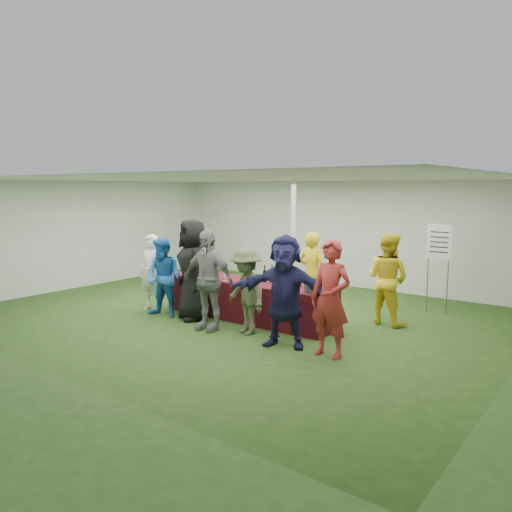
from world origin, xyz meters
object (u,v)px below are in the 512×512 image
Objects in this scene: serving_table at (248,300)px; customer_1 at (164,277)px; customer_2 at (193,270)px; customer_4 at (246,292)px; customer_3 at (208,280)px; customer_6 at (330,299)px; dump_bucket at (310,288)px; customer_5 at (285,291)px; customer_0 at (152,273)px; staff_pourer at (312,273)px; staff_back at (387,279)px; wine_list_sign at (439,249)px.

customer_1 is at bearing -149.46° from serving_table.
customer_4 is at bearing 22.43° from customer_2.
customer_2 reaches higher than serving_table.
customer_3 is 2.44m from customer_6.
customer_4 is at bearing -149.25° from dump_bucket.
customer_1 is 2.95m from customer_5.
customer_5 reaches higher than customer_0.
customer_3 reaches higher than staff_pourer.
customer_6 is at bearing 22.77° from customer_2.
customer_5 is (-0.76, -2.27, 0.04)m from staff_back.
customer_5 reaches higher than customer_6.
customer_0 is 0.89× the size of customer_6.
wine_list_sign is 0.93× the size of customer_2.
customer_1 is 0.87× the size of customer_5.
customer_2 is (-2.36, -0.43, 0.13)m from dump_bucket.
customer_1 is at bearing -139.65° from wine_list_sign.
wine_list_sign is 3.89m from customer_5.
customer_1 is (-4.19, -3.56, -0.53)m from wine_list_sign.
customer_5 is at bearing 80.19° from staff_back.
staff_back reaches higher than dump_bucket.
customer_3 is at bearing -18.29° from customer_1.
serving_table is at bearing 159.10° from customer_6.
customer_2 is at bearing 148.61° from customer_3.
serving_table is at bearing 10.05° from customer_0.
dump_bucket is 0.13× the size of wine_list_sign.
dump_bucket is 0.15× the size of customer_1.
customer_0 is at bearing -161.32° from serving_table.
serving_table is 1.85× the size of customer_2.
customer_5 is (1.51, -0.96, 0.53)m from serving_table.
customer_2 reaches higher than wine_list_sign.
serving_table is at bearing 130.00° from customer_5.
staff_pourer is at bearing 60.50° from customer_3.
customer_5 is at bearing 107.84° from staff_pourer.
customer_1 is 3.76m from customer_6.
customer_4 is (0.71, 0.21, -0.15)m from customer_3.
staff_pourer reaches higher than dump_bucket.
serving_table is 2.66m from staff_back.
customer_0 is at bearing -150.71° from customer_2.
dump_bucket is at bearing 19.94° from customer_3.
customer_4 is at bearing 11.28° from customer_3.
staff_back is 0.95× the size of customer_3.
customer_0 is at bearing -164.04° from customer_4.
customer_2 is at bearing -141.94° from serving_table.
dump_bucket is 0.12× the size of customer_2.
dump_bucket is 0.13× the size of staff_back.
customer_6 is (4.30, -0.27, 0.10)m from customer_0.
serving_table is at bearing 145.07° from customer_4.
customer_1 is (-2.97, -0.63, -0.06)m from dump_bucket.
customer_5 is 1.02× the size of customer_6.
customer_2 is (0.61, 0.20, 0.19)m from customer_1.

